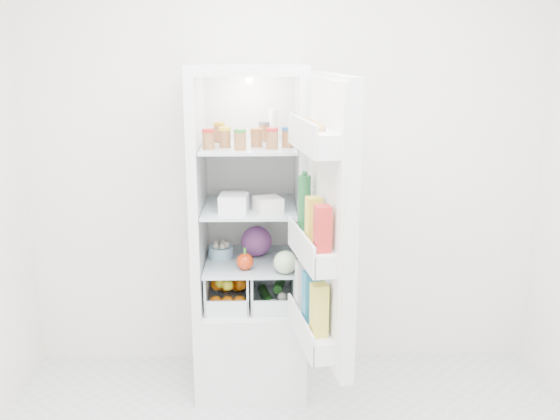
{
  "coord_description": "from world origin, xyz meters",
  "views": [
    {
      "loc": [
        -0.12,
        -2.07,
        1.89
      ],
      "look_at": [
        -0.04,
        0.95,
        1.09
      ],
      "focal_mm": 40.0,
      "sensor_mm": 36.0,
      "label": 1
    }
  ],
  "objects_px": {
    "refrigerator": "(251,270)",
    "fridge_door": "(325,229)",
    "red_cabbage": "(256,241)",
    "mushroom_bowl": "(221,252)"
  },
  "relations": [
    {
      "from": "red_cabbage",
      "to": "fridge_door",
      "type": "xyz_separation_m",
      "value": [
        0.32,
        -0.65,
        0.26
      ]
    },
    {
      "from": "refrigerator",
      "to": "fridge_door",
      "type": "bearing_deg",
      "value": -60.94
    },
    {
      "from": "refrigerator",
      "to": "mushroom_bowl",
      "type": "bearing_deg",
      "value": -174.13
    },
    {
      "from": "refrigerator",
      "to": "red_cabbage",
      "type": "distance_m",
      "value": 0.17
    },
    {
      "from": "refrigerator",
      "to": "red_cabbage",
      "type": "bearing_deg",
      "value": 21.54
    },
    {
      "from": "fridge_door",
      "to": "refrigerator",
      "type": "bearing_deg",
      "value": 19.26
    },
    {
      "from": "mushroom_bowl",
      "to": "fridge_door",
      "type": "height_order",
      "value": "fridge_door"
    },
    {
      "from": "refrigerator",
      "to": "red_cabbage",
      "type": "xyz_separation_m",
      "value": [
        0.03,
        0.01,
        0.17
      ]
    },
    {
      "from": "refrigerator",
      "to": "mushroom_bowl",
      "type": "height_order",
      "value": "refrigerator"
    },
    {
      "from": "red_cabbage",
      "to": "mushroom_bowl",
      "type": "height_order",
      "value": "red_cabbage"
    }
  ]
}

